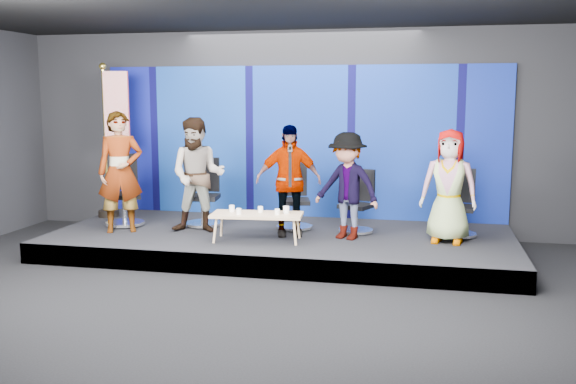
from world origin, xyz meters
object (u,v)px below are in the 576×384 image
chair_d (357,212)px  panelist_d (347,186)px  chair_b (204,204)px  panelist_e (449,186)px  chair_a (124,202)px  panelist_c (288,181)px  coffee_table (257,216)px  chair_e (459,214)px  flag_stand (113,136)px  chair_c (294,207)px  mug_c (260,209)px  panelist_a (120,172)px  mug_a (232,208)px  mug_d (277,212)px  panelist_b (198,175)px  mug_e (286,210)px  mug_b (239,211)px

chair_d → panelist_d: size_ratio=0.62×
chair_b → panelist_e: 3.89m
chair_a → chair_b: (1.28, 0.25, -0.02)m
panelist_c → coffee_table: (-0.36, -0.47, -0.46)m
chair_e → flag_stand: bearing=-174.4°
chair_c → panelist_e: 2.44m
mug_c → panelist_a: bearing=178.1°
mug_a → chair_d: bearing=25.7°
chair_a → mug_a: (2.02, -0.59, 0.07)m
chair_b → chair_d: 2.50m
panelist_a → mug_d: bearing=-32.4°
panelist_a → chair_b: (1.08, 0.72, -0.57)m
panelist_d → chair_b: bearing=-170.2°
panelist_a → mug_a: panelist_a is taller
panelist_b → mug_e: size_ratio=16.67×
panelist_a → coffee_table: bearing=-32.3°
chair_a → chair_e: (5.29, 0.32, -0.05)m
panelist_a → mug_e: size_ratio=17.55×
chair_d → chair_e: size_ratio=0.96×
panelist_e → mug_e: size_ratio=15.36×
panelist_b → mug_a: (0.65, -0.34, -0.43)m
panelist_a → panelist_b: panelist_a is taller
panelist_b → mug_a: panelist_b is taller
mug_d → coffee_table: bearing=173.8°
panelist_b → mug_b: 1.06m
chair_a → panelist_a: (0.20, -0.47, 0.55)m
chair_c → flag_stand: flag_stand is taller
chair_a → chair_d: size_ratio=1.18×
chair_b → panelist_c: (1.50, -0.43, 0.48)m
chair_e → mug_a: chair_e is taller
flag_stand → mug_a: bearing=-35.2°
panelist_e → mug_d: size_ratio=19.20×
panelist_c → coffee_table: bearing=-142.8°
coffee_table → mug_e: mug_e is taller
panelist_c → chair_a: bearing=161.1°
panelist_a → mug_e: panelist_a is taller
panelist_e → mug_b: 3.03m
chair_b → coffee_table: chair_b is taller
chair_c → panelist_e: panelist_e is taller
chair_e → chair_b: bearing=-170.3°
mug_d → panelist_d: bearing=25.5°
coffee_table → mug_e: size_ratio=12.81×
mug_b → mug_d: mug_b is taller
coffee_table → chair_a: bearing=164.9°
mug_d → mug_c: bearing=153.8°
panelist_a → mug_a: 1.89m
chair_e → mug_c: 2.98m
mug_b → mug_d: size_ratio=1.05×
panelist_d → chair_e: size_ratio=1.56×
panelist_b → chair_d: panelist_b is taller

